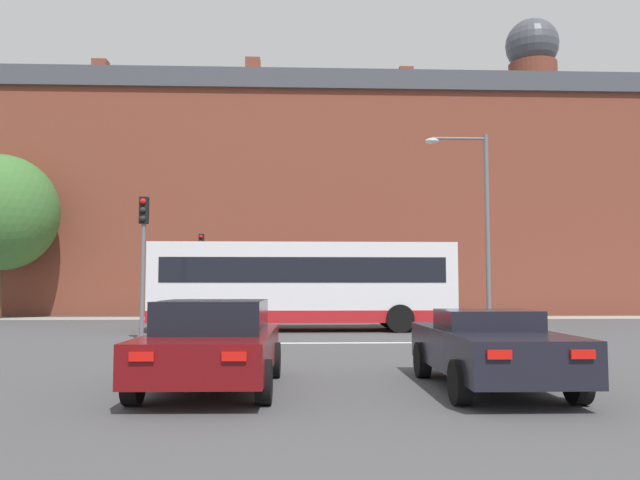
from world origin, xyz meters
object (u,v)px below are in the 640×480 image
bus_crossing_lead (303,284)px  street_lamp_junction (476,210)px  traffic_light_near_left (143,244)px  pedestrian_walking_east (157,299)px  car_roadster_right (489,348)px  traffic_light_far_right (426,267)px  car_saloon_left (213,344)px  traffic_light_far_left (201,262)px  pedestrian_waiting (306,298)px

bus_crossing_lead → street_lamp_junction: street_lamp_junction is taller
traffic_light_near_left → pedestrian_walking_east: traffic_light_near_left is taller
car_roadster_right → traffic_light_far_right: 21.32m
bus_crossing_lead → traffic_light_far_right: (6.25, 7.77, 0.84)m
bus_crossing_lead → street_lamp_junction: bearing=80.3°
street_lamp_junction → bus_crossing_lead: bearing=170.3°
car_saloon_left → traffic_light_far_left: bearing=100.3°
car_roadster_right → pedestrian_waiting: size_ratio=2.45×
street_lamp_junction → pedestrian_waiting: street_lamp_junction is taller
traffic_light_far_left → traffic_light_near_left: bearing=-89.0°
street_lamp_junction → pedestrian_walking_east: 17.02m
car_saloon_left → pedestrian_waiting: (1.87, 21.53, 0.30)m
pedestrian_waiting → pedestrian_walking_east: bearing=3.2°
car_saloon_left → traffic_light_near_left: 9.22m
pedestrian_waiting → traffic_light_far_right: bearing=177.9°
pedestrian_waiting → traffic_light_near_left: bearing=73.3°
car_roadster_right → pedestrian_walking_east: size_ratio=2.61×
car_saloon_left → traffic_light_far_right: traffic_light_far_right is taller
car_saloon_left → pedestrian_waiting: pedestrian_waiting is taller
street_lamp_junction → pedestrian_waiting: size_ratio=4.07×
traffic_light_near_left → traffic_light_far_left: size_ratio=1.01×
car_saloon_left → pedestrian_walking_east: 22.41m
pedestrian_waiting → bus_crossing_lead: bearing=92.6°
car_saloon_left → car_roadster_right: bearing=-0.4°
car_roadster_right → traffic_light_near_left: bearing=132.3°
street_lamp_junction → traffic_light_far_right: bearing=90.1°
pedestrian_walking_east → traffic_light_far_right: bearing=12.2°
pedestrian_waiting → street_lamp_junction: bearing=126.6°
street_lamp_junction → pedestrian_waiting: bearing=122.3°
traffic_light_near_left → car_saloon_left: bearing=-69.2°
traffic_light_far_right → traffic_light_near_left: size_ratio=0.88×
car_saloon_left → pedestrian_walking_east: pedestrian_walking_east is taller
bus_crossing_lead → traffic_light_far_left: bearing=-148.2°
car_roadster_right → bus_crossing_lead: (-2.88, 13.19, 1.06)m
car_saloon_left → traffic_light_far_right: 22.35m
car_roadster_right → street_lamp_junction: bearing=74.5°
pedestrian_waiting → pedestrian_walking_east: 7.55m
car_saloon_left → traffic_light_far_left: size_ratio=1.01×
car_roadster_right → street_lamp_junction: 13.14m
traffic_light_near_left → car_roadster_right: bearing=-47.9°
pedestrian_waiting → pedestrian_walking_east: size_ratio=1.06×
car_roadster_right → traffic_light_near_left: 11.68m
car_roadster_right → traffic_light_far_left: (-7.90, 21.30, 2.19)m
pedestrian_waiting → pedestrian_walking_east: pedestrian_waiting is taller
traffic_light_far_right → traffic_light_near_left: traffic_light_near_left is taller
bus_crossing_lead → traffic_light_far_left: 9.60m
car_roadster_right → pedestrian_walking_east: (-10.18, 21.80, 0.30)m
bus_crossing_lead → street_lamp_junction: (6.27, -1.07, 2.68)m
traffic_light_far_left → street_lamp_junction: street_lamp_junction is taller
car_saloon_left → car_roadster_right: size_ratio=0.99×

